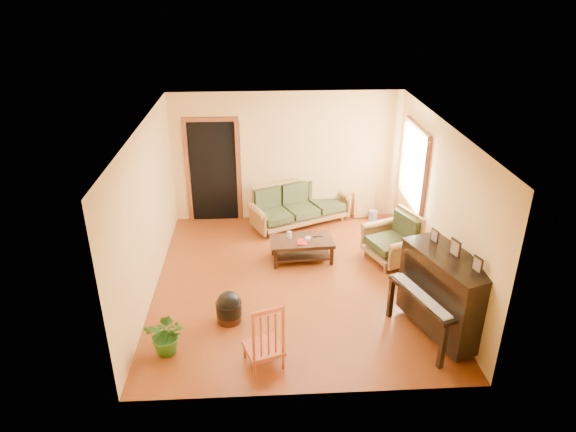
{
  "coord_description": "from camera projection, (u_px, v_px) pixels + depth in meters",
  "views": [
    {
      "loc": [
        -0.51,
        -7.15,
        4.58
      ],
      "look_at": [
        -0.09,
        0.2,
        1.1
      ],
      "focal_mm": 32.0,
      "sensor_mm": 36.0,
      "label": 1
    }
  ],
  "objects": [
    {
      "name": "footstool",
      "position": [
        229.0,
        310.0,
        7.41
      ],
      "size": [
        0.5,
        0.5,
        0.36
      ],
      "primitive_type": "cylinder",
      "rotation": [
        0.0,
        0.0,
        0.42
      ],
      "color": "black",
      "rests_on": "floor"
    },
    {
      "name": "glass_jar",
      "position": [
        308.0,
        239.0,
        8.86
      ],
      "size": [
        0.1,
        0.1,
        0.06
      ],
      "primitive_type": "cylinder",
      "rotation": [
        0.0,
        0.0,
        -0.02
      ],
      "color": "silver",
      "rests_on": "coffee_table"
    },
    {
      "name": "potted_plant",
      "position": [
        167.0,
        334.0,
        6.73
      ],
      "size": [
        0.61,
        0.55,
        0.6
      ],
      "primitive_type": "imported",
      "rotation": [
        0.0,
        0.0,
        -0.17
      ],
      "color": "#255819",
      "rests_on": "floor"
    },
    {
      "name": "remote",
      "position": [
        318.0,
        236.0,
        9.02
      ],
      "size": [
        0.16,
        0.05,
        0.02
      ],
      "primitive_type": "cube",
      "rotation": [
        0.0,
        0.0,
        0.08
      ],
      "color": "black",
      "rests_on": "coffee_table"
    },
    {
      "name": "doorway",
      "position": [
        213.0,
        172.0,
        10.16
      ],
      "size": [
        1.08,
        0.16,
        2.05
      ],
      "primitive_type": "cube",
      "color": "black",
      "rests_on": "floor"
    },
    {
      "name": "piano",
      "position": [
        445.0,
        296.0,
        6.99
      ],
      "size": [
        1.23,
        1.58,
        1.22
      ],
      "primitive_type": "cube",
      "rotation": [
        0.0,
        0.0,
        0.34
      ],
      "color": "black",
      "rests_on": "floor"
    },
    {
      "name": "red_chair",
      "position": [
        263.0,
        333.0,
        6.47
      ],
      "size": [
        0.59,
        0.61,
        0.97
      ],
      "primitive_type": "cube",
      "rotation": [
        0.0,
        0.0,
        0.33
      ],
      "color": "#983D1B",
      "rests_on": "floor"
    },
    {
      "name": "book",
      "position": [
        297.0,
        242.0,
        8.82
      ],
      "size": [
        0.19,
        0.24,
        0.02
      ],
      "primitive_type": "imported",
      "rotation": [
        0.0,
        0.0,
        -0.08
      ],
      "color": "#A32415",
      "rests_on": "coffee_table"
    },
    {
      "name": "coffee_table",
      "position": [
        302.0,
        250.0,
        9.0
      ],
      "size": [
        1.13,
        0.66,
        0.4
      ],
      "primitive_type": "cube",
      "rotation": [
        0.0,
        0.0,
        0.07
      ],
      "color": "black",
      "rests_on": "floor"
    },
    {
      "name": "floor",
      "position": [
        294.0,
        281.0,
        8.44
      ],
      "size": [
        5.0,
        5.0,
        0.0
      ],
      "primitive_type": "plane",
      "color": "#5F260C",
      "rests_on": "ground"
    },
    {
      "name": "ceramic_crock",
      "position": [
        373.0,
        216.0,
        10.47
      ],
      "size": [
        0.23,
        0.23,
        0.22
      ],
      "primitive_type": "cylinder",
      "rotation": [
        0.0,
        0.0,
        0.35
      ],
      "color": "#3659A3",
      "rests_on": "floor"
    },
    {
      "name": "candle",
      "position": [
        289.0,
        235.0,
        8.94
      ],
      "size": [
        0.08,
        0.08,
        0.13
      ],
      "primitive_type": "cylinder",
      "rotation": [
        0.0,
        0.0,
        -0.02
      ],
      "color": "silver",
      "rests_on": "coffee_table"
    },
    {
      "name": "window",
      "position": [
        414.0,
        166.0,
        9.08
      ],
      "size": [
        0.12,
        1.36,
        1.46
      ],
      "primitive_type": "cube",
      "color": "white",
      "rests_on": "right_wall"
    },
    {
      "name": "sofa",
      "position": [
        300.0,
        205.0,
        10.2
      ],
      "size": [
        2.13,
        1.56,
        0.84
      ],
      "primitive_type": "cube",
      "rotation": [
        0.0,
        0.0,
        0.42
      ],
      "color": "olive",
      "rests_on": "floor"
    },
    {
      "name": "armchair",
      "position": [
        392.0,
        238.0,
        8.86
      ],
      "size": [
        1.12,
        1.14,
        0.89
      ],
      "primitive_type": "cube",
      "rotation": [
        0.0,
        0.0,
        0.37
      ],
      "color": "olive",
      "rests_on": "floor"
    },
    {
      "name": "leaning_frame",
      "position": [
        364.0,
        204.0,
        10.54
      ],
      "size": [
        0.45,
        0.15,
        0.58
      ],
      "primitive_type": "cube",
      "rotation": [
        0.0,
        0.0,
        0.11
      ],
      "color": "gold",
      "rests_on": "floor"
    }
  ]
}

